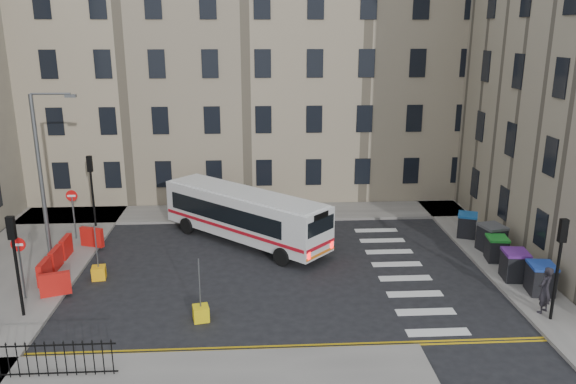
{
  "coord_description": "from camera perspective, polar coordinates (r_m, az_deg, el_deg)",
  "views": [
    {
      "loc": [
        -2.74,
        -24.46,
        10.97
      ],
      "look_at": [
        -1.14,
        2.98,
        3.0
      ],
      "focal_mm": 35.0,
      "sensor_mm": 36.0,
      "label": 1
    }
  ],
  "objects": [
    {
      "name": "wheelie_bin_e",
      "position": [
        31.98,
        17.73,
        -3.19
      ],
      "size": [
        1.36,
        1.44,
        1.27
      ],
      "rotation": [
        0.0,
        0.0,
        -0.39
      ],
      "color": "black",
      "rests_on": "pavement_east"
    },
    {
      "name": "pedestrian",
      "position": [
        24.59,
        24.65,
        -9.03
      ],
      "size": [
        0.84,
        0.79,
        1.93
      ],
      "primitive_type": "imported",
      "rotation": [
        0.0,
        0.0,
        3.76
      ],
      "color": "black",
      "rests_on": "pavement_east"
    },
    {
      "name": "ground",
      "position": [
        26.95,
        2.83,
        -7.88
      ],
      "size": [
        120.0,
        120.0,
        0.0
      ],
      "primitive_type": "plane",
      "color": "black",
      "rests_on": "ground"
    },
    {
      "name": "pavement_west",
      "position": [
        29.89,
        -25.37,
        -6.86
      ],
      "size": [
        6.0,
        22.0,
        0.15
      ],
      "primitive_type": "cube",
      "color": "slate",
      "rests_on": "ground"
    },
    {
      "name": "no_entry_south",
      "position": [
        25.62,
        -25.61,
        -5.82
      ],
      "size": [
        0.6,
        0.08,
        3.0
      ],
      "color": "#595B5E",
      "rests_on": "pavement_west"
    },
    {
      "name": "wheelie_bin_c",
      "position": [
        29.17,
        20.42,
        -5.41
      ],
      "size": [
        1.09,
        1.21,
        1.2
      ],
      "rotation": [
        0.0,
        0.0,
        -0.14
      ],
      "color": "black",
      "rests_on": "pavement_east"
    },
    {
      "name": "wheelie_bin_a",
      "position": [
        26.39,
        24.28,
        -8.0
      ],
      "size": [
        1.18,
        1.31,
        1.31
      ],
      "rotation": [
        0.0,
        0.0,
        -0.13
      ],
      "color": "black",
      "rests_on": "pavement_east"
    },
    {
      "name": "terrace_north",
      "position": [
        40.25,
        -9.63,
        12.61
      ],
      "size": [
        38.3,
        10.8,
        17.2
      ],
      "color": "gray",
      "rests_on": "ground"
    },
    {
      "name": "bollard_chevron",
      "position": [
        22.7,
        -8.84,
        -12.08
      ],
      "size": [
        0.72,
        0.72,
        0.6
      ],
      "primitive_type": "cube",
      "rotation": [
        0.0,
        0.0,
        0.22
      ],
      "color": "yellow",
      "rests_on": "ground"
    },
    {
      "name": "pavement_east",
      "position": [
        32.66,
        18.01,
        -4.15
      ],
      "size": [
        2.4,
        26.0,
        0.15
      ],
      "primitive_type": "cube",
      "color": "slate",
      "rests_on": "ground"
    },
    {
      "name": "pavement_north",
      "position": [
        34.96,
        -8.52,
        -2.17
      ],
      "size": [
        36.0,
        3.2,
        0.15
      ],
      "primitive_type": "cube",
      "color": "slate",
      "rests_on": "ground"
    },
    {
      "name": "traffic_light_nw",
      "position": [
        33.31,
        -19.36,
        1.16
      ],
      "size": [
        0.28,
        0.22,
        4.1
      ],
      "color": "black",
      "rests_on": "pavement_west"
    },
    {
      "name": "no_entry_north",
      "position": [
        31.83,
        -21.04,
        -1.17
      ],
      "size": [
        0.6,
        0.08,
        3.0
      ],
      "color": "#595B5E",
      "rests_on": "pavement_west"
    },
    {
      "name": "traffic_light_sw",
      "position": [
        23.87,
        -26.03,
        -5.39
      ],
      "size": [
        0.28,
        0.22,
        4.1
      ],
      "color": "black",
      "rests_on": "pavement_west"
    },
    {
      "name": "wheelie_bin_b",
      "position": [
        27.33,
        22.03,
        -6.89
      ],
      "size": [
        1.18,
        1.32,
        1.33
      ],
      "rotation": [
        0.0,
        0.0,
        -0.11
      ],
      "color": "black",
      "rests_on": "pavement_east"
    },
    {
      "name": "traffic_light_east",
      "position": [
        23.53,
        25.88,
        -5.68
      ],
      "size": [
        0.28,
        0.22,
        4.1
      ],
      "color": "black",
      "rests_on": "pavement_east"
    },
    {
      "name": "bus",
      "position": [
        29.82,
        -4.46,
        -2.23
      ],
      "size": [
        8.89,
        8.53,
        2.74
      ],
      "rotation": [
        0.0,
        0.0,
        0.82
      ],
      "color": "silver",
      "rests_on": "ground"
    },
    {
      "name": "streetlamp",
      "position": [
        29.14,
        -23.85,
        1.61
      ],
      "size": [
        0.5,
        0.22,
        8.14
      ],
      "color": "#595B5E",
      "rests_on": "pavement_west"
    },
    {
      "name": "wheelie_bin_d",
      "position": [
        30.24,
        19.97,
        -4.41
      ],
      "size": [
        1.35,
        1.47,
        1.38
      ],
      "rotation": [
        0.0,
        0.0,
        0.23
      ],
      "color": "black",
      "rests_on": "pavement_east"
    },
    {
      "name": "bollard_yellow",
      "position": [
        27.26,
        -18.66,
        -7.78
      ],
      "size": [
        0.68,
        0.68,
        0.6
      ],
      "primitive_type": "cube",
      "rotation": [
        0.0,
        0.0,
        0.15
      ],
      "color": "#FFA80E",
      "rests_on": "ground"
    },
    {
      "name": "roadworks_barriers",
      "position": [
        28.5,
        -21.83,
        -6.29
      ],
      "size": [
        1.66,
        6.26,
        1.0
      ],
      "color": "red",
      "rests_on": "pavement_west"
    }
  ]
}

